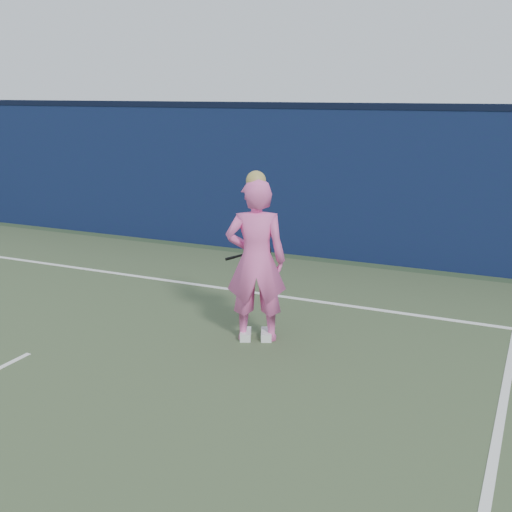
% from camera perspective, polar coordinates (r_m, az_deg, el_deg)
% --- Properties ---
extents(backstop_wall, '(24.00, 0.40, 2.50)m').
position_cam_1_polar(backstop_wall, '(11.61, -0.99, 6.86)').
color(backstop_wall, '#0D1D3C').
rests_on(backstop_wall, ground).
extents(wall_cap, '(24.00, 0.42, 0.10)m').
position_cam_1_polar(wall_cap, '(11.51, -1.01, 13.29)').
color(wall_cap, black).
rests_on(wall_cap, backstop_wall).
extents(player, '(0.80, 0.68, 1.95)m').
position_cam_1_polar(player, '(7.20, 0.00, -0.40)').
color(player, pink).
rests_on(player, ground).
extents(racket, '(0.54, 0.23, 0.30)m').
position_cam_1_polar(racket, '(7.62, 0.04, 0.35)').
color(racket, black).
rests_on(racket, ground).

